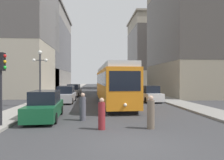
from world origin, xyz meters
TOP-DOWN VIEW (x-y plane):
  - ground_plane at (0.00, 0.00)m, footprint 200.00×200.00m
  - sidewalk_left at (-7.27, 40.00)m, footprint 2.52×120.00m
  - sidewalk_right at (7.27, 40.00)m, footprint 2.52×120.00m
  - streetcar at (0.32, 13.42)m, footprint 3.12×15.20m
  - transit_bus at (4.02, 32.86)m, footprint 2.98×12.93m
  - parked_car_left_near at (-4.71, 14.69)m, footprint 1.91×4.85m
  - parked_car_left_mid at (-4.71, 22.69)m, footprint 2.08×4.49m
  - parked_car_right_far at (4.71, 14.96)m, footprint 2.10×5.00m
  - parked_car_left_far at (-4.71, 5.49)m, footprint 2.09×5.06m
  - pedestrian_crossing_near at (-1.15, 2.44)m, footprint 0.36×0.36m
  - pedestrian_crossing_far at (-2.26, 4.79)m, footprint 0.38×0.38m
  - pedestrian_on_sidewalk at (1.39, 2.40)m, footprint 0.39×0.39m
  - traffic_light_near_left at (-6.39, 3.15)m, footprint 0.47×0.36m
  - lamp_post_left_near at (-6.61, 11.41)m, footprint 1.41×0.36m
  - building_left_corner at (-15.78, 39.84)m, footprint 15.09×23.60m
  - building_right_corner at (15.20, 22.92)m, footprint 13.94×15.77m
  - building_right_midblock at (15.66, 46.84)m, footprint 14.87×15.25m

SIDE VIEW (x-z plane):
  - ground_plane at x=0.00m, z-range 0.00..0.00m
  - sidewalk_left at x=-7.27m, z-range 0.00..0.15m
  - sidewalk_right at x=7.27m, z-range 0.00..0.15m
  - pedestrian_crossing_near at x=-1.15m, z-range -0.06..1.56m
  - pedestrian_crossing_far at x=-2.26m, z-range -0.06..1.66m
  - pedestrian_on_sidewalk at x=1.39m, z-range -0.06..1.67m
  - parked_car_left_mid at x=-4.71m, z-range -0.07..1.75m
  - parked_car_left_near at x=-4.71m, z-range -0.07..1.75m
  - parked_car_right_far at x=4.71m, z-range -0.07..1.75m
  - parked_car_left_far at x=-4.71m, z-range -0.07..1.75m
  - transit_bus at x=4.02m, z-range 0.22..3.67m
  - streetcar at x=0.32m, z-range 0.16..4.05m
  - traffic_light_near_left at x=-6.39m, z-range 1.18..4.99m
  - lamp_post_left_near at x=-6.61m, z-range 0.98..6.08m
  - building_left_corner at x=-15.78m, z-range 0.25..18.83m
  - building_right_midblock at x=15.66m, z-range 0.27..19.69m
  - building_right_corner at x=15.20m, z-range 0.29..20.52m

